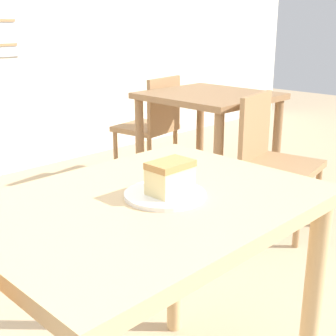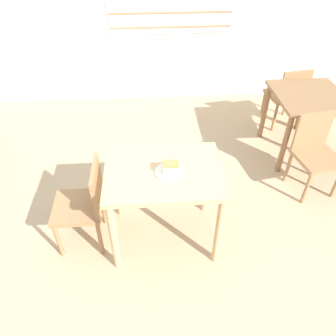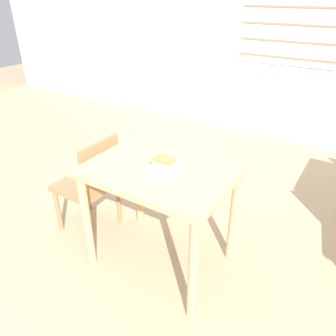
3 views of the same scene
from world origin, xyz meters
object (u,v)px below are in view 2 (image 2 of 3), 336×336
at_px(dining_table_far, 308,106).
at_px(cake_slice, 171,167).
at_px(plate, 169,172).
at_px(dining_table_near, 164,183).
at_px(chair_near_window, 85,203).
at_px(chair_far_opposite, 287,95).
at_px(chair_far_corner, 315,151).

xyz_separation_m(dining_table_far, cake_slice, (-1.61, -1.21, 0.21)).
height_order(plate, cake_slice, cake_slice).
relative_size(dining_table_near, chair_near_window, 1.13).
height_order(dining_table_near, dining_table_far, dining_table_near).
bearing_deg(chair_far_opposite, dining_table_far, 78.53).
distance_m(chair_near_window, chair_far_opposite, 2.93).
xyz_separation_m(dining_table_near, chair_far_opposite, (1.69, 1.78, -0.19)).
relative_size(chair_near_window, chair_far_opposite, 1.00).
relative_size(chair_near_window, plate, 3.70).
xyz_separation_m(chair_far_corner, cake_slice, (-1.49, -0.61, 0.38)).
xyz_separation_m(chair_near_window, chair_far_opposite, (2.34, 1.76, 0.00)).
xyz_separation_m(dining_table_far, chair_near_window, (-2.32, -1.16, -0.17)).
height_order(chair_near_window, chair_far_opposite, same).
distance_m(chair_far_corner, cake_slice, 1.66).
xyz_separation_m(chair_far_opposite, cake_slice, (-1.64, -1.81, 0.38)).
bearing_deg(dining_table_near, cake_slice, -36.47).
bearing_deg(cake_slice, plate, 138.27).
distance_m(dining_table_far, cake_slice, 2.03).
height_order(chair_far_opposite, cake_slice, cake_slice).
bearing_deg(chair_far_opposite, plate, 38.68).
bearing_deg(dining_table_far, dining_table_near, -144.68).
bearing_deg(dining_table_near, chair_far_opposite, 46.46).
bearing_deg(dining_table_near, chair_near_window, 178.54).
bearing_deg(dining_table_far, chair_far_opposite, 87.39).
xyz_separation_m(plate, cake_slice, (0.01, -0.01, 0.05)).
xyz_separation_m(chair_near_window, chair_far_corner, (2.20, 0.56, 0.00)).
height_order(chair_near_window, plate, chair_near_window).
bearing_deg(chair_near_window, chair_far_opposite, 126.88).
height_order(dining_table_near, plate, plate).
bearing_deg(dining_table_far, plate, -143.45).
distance_m(dining_table_near, chair_far_opposite, 2.46).
xyz_separation_m(dining_table_near, cake_slice, (0.05, -0.04, 0.19)).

